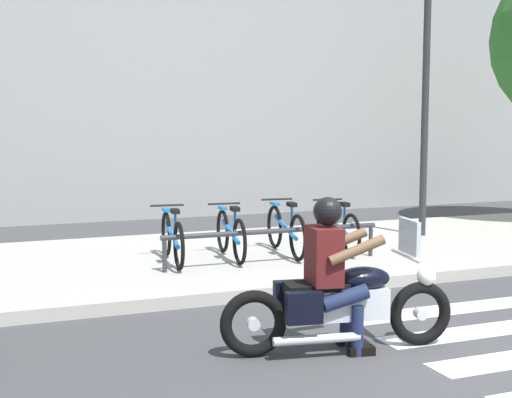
% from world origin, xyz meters
% --- Properties ---
extents(ground_plane, '(48.00, 48.00, 0.00)m').
position_xyz_m(ground_plane, '(0.00, 0.00, 0.00)').
color(ground_plane, '#424244').
extents(sidewalk, '(24.00, 4.40, 0.15)m').
position_xyz_m(sidewalk, '(0.00, 4.92, 0.07)').
color(sidewalk, '#B7B2A8').
rests_on(sidewalk, ground).
extents(crosswalk_stripe_3, '(2.80, 0.40, 0.01)m').
position_xyz_m(crosswalk_stripe_3, '(1.04, 0.80, 0.00)').
color(crosswalk_stripe_3, white).
rests_on(crosswalk_stripe_3, ground).
extents(crosswalk_stripe_4, '(2.80, 0.40, 0.01)m').
position_xyz_m(crosswalk_stripe_4, '(1.04, 1.60, 0.00)').
color(crosswalk_stripe_4, white).
rests_on(crosswalk_stripe_4, ground).
extents(motorcycle, '(2.19, 0.78, 1.20)m').
position_xyz_m(motorcycle, '(-0.86, 0.78, 0.45)').
color(motorcycle, black).
rests_on(motorcycle, ground).
extents(rider, '(0.69, 0.61, 1.42)m').
position_xyz_m(rider, '(-0.93, 0.80, 0.81)').
color(rider, '#591919').
rests_on(rider, ground).
extents(bicycle_0, '(0.48, 1.68, 0.78)m').
position_xyz_m(bicycle_0, '(-1.42, 4.57, 0.50)').
color(bicycle_0, black).
rests_on(bicycle_0, sidewalk).
extents(bicycle_1, '(0.48, 1.61, 0.77)m').
position_xyz_m(bicycle_1, '(-0.57, 4.57, 0.50)').
color(bicycle_1, black).
rests_on(bicycle_1, sidewalk).
extents(bicycle_2, '(0.48, 1.72, 0.79)m').
position_xyz_m(bicycle_2, '(0.28, 4.57, 0.51)').
color(bicycle_2, black).
rests_on(bicycle_2, sidewalk).
extents(bicycle_3, '(0.48, 1.65, 0.76)m').
position_xyz_m(bicycle_3, '(1.13, 4.57, 0.50)').
color(bicycle_3, black).
rests_on(bicycle_3, sidewalk).
extents(bike_rack, '(3.15, 0.07, 0.49)m').
position_xyz_m(bike_rack, '(-0.15, 4.01, 0.56)').
color(bike_rack, '#333338').
rests_on(bike_rack, sidewalk).
extents(street_lamp, '(0.28, 0.28, 4.75)m').
position_xyz_m(street_lamp, '(3.17, 5.32, 2.84)').
color(street_lamp, '#2D2D33').
rests_on(street_lamp, ground).
extents(building_backdrop, '(24.00, 1.20, 6.91)m').
position_xyz_m(building_backdrop, '(0.00, 10.62, 3.45)').
color(building_backdrop, '#9F9F9F').
rests_on(building_backdrop, ground).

